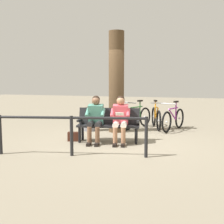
% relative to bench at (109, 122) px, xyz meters
% --- Properties ---
extents(ground_plane, '(40.00, 40.00, 0.00)m').
position_rel_bench_xyz_m(ground_plane, '(-0.27, 0.01, -0.51)').
color(ground_plane, gray).
extents(bench, '(1.66, 0.79, 0.87)m').
position_rel_bench_xyz_m(bench, '(0.00, 0.00, 0.00)').
color(bench, black).
rests_on(bench, ground).
extents(person_reading, '(0.54, 0.82, 1.20)m').
position_rel_bench_xyz_m(person_reading, '(-0.34, 0.10, 0.16)').
color(person_reading, '#D84C59').
rests_on(person_reading, ground).
extents(person_companion, '(0.54, 0.82, 1.20)m').
position_rel_bench_xyz_m(person_companion, '(0.28, 0.23, 0.16)').
color(person_companion, '#4C8C7A').
rests_on(person_companion, ground).
extents(handbag, '(0.33, 0.21, 0.24)m').
position_rel_bench_xyz_m(handbag, '(0.89, 0.27, -0.39)').
color(handbag, '#3F1E14').
rests_on(handbag, ground).
extents(tree_trunk, '(0.47, 0.47, 3.07)m').
position_rel_bench_xyz_m(tree_trunk, '(0.23, -1.39, 1.03)').
color(tree_trunk, '#4C3823').
rests_on(tree_trunk, ground).
extents(litter_bin, '(0.40, 0.40, 0.73)m').
position_rel_bench_xyz_m(litter_bin, '(1.08, -1.26, -0.14)').
color(litter_bin, slate).
rests_on(litter_bin, ground).
extents(bicycle_green, '(0.64, 1.62, 0.94)m').
position_rel_bench_xyz_m(bicycle_green, '(-1.44, -2.18, -0.15)').
color(bicycle_green, black).
rests_on(bicycle_green, ground).
extents(bicycle_purple, '(0.66, 1.61, 0.94)m').
position_rel_bench_xyz_m(bicycle_purple, '(-0.85, -2.38, -0.15)').
color(bicycle_purple, black).
rests_on(bicycle_purple, ground).
extents(bicycle_orange, '(0.70, 1.59, 0.94)m').
position_rel_bench_xyz_m(bicycle_orange, '(-0.23, -2.21, -0.15)').
color(bicycle_orange, black).
rests_on(bicycle_orange, ground).
extents(bicycle_red, '(0.48, 1.67, 0.94)m').
position_rel_bench_xyz_m(bicycle_red, '(0.47, -2.28, -0.15)').
color(bicycle_red, black).
rests_on(bicycle_red, ground).
extents(railing_fence, '(3.11, 0.80, 0.85)m').
position_rel_bench_xyz_m(railing_fence, '(0.29, 1.56, 0.09)').
color(railing_fence, black).
rests_on(railing_fence, ground).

